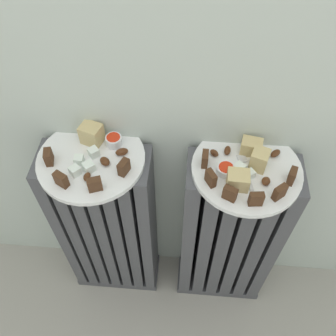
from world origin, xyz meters
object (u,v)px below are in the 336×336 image
(radiator_right, at_px, (228,238))
(plate_right, at_px, (247,169))
(fork, at_px, (245,169))
(plate_left, at_px, (91,159))
(radiator_left, at_px, (109,229))
(jam_bowl_right, at_px, (226,169))
(jam_bowl_left, at_px, (114,140))

(radiator_right, bearing_deg, plate_right, 90.00)
(plate_right, height_order, fork, fork)
(plate_left, height_order, plate_right, same)
(plate_left, bearing_deg, radiator_right, -0.00)
(radiator_left, height_order, jam_bowl_right, jam_bowl_right)
(radiator_left, distance_m, plate_right, 0.49)
(plate_left, height_order, jam_bowl_left, jam_bowl_left)
(jam_bowl_left, distance_m, jam_bowl_right, 0.27)
(plate_right, bearing_deg, plate_left, 180.00)
(radiator_left, relative_size, fork, 6.33)
(radiator_right, relative_size, plate_left, 2.59)
(radiator_left, xyz_separation_m, plate_left, (0.00, 0.00, 0.33))
(plate_right, bearing_deg, jam_bowl_right, -160.94)
(radiator_left, height_order, plate_right, plate_right)
(radiator_left, height_order, fork, fork)
(plate_right, bearing_deg, radiator_right, -90.00)
(radiator_right, bearing_deg, fork, -126.92)
(jam_bowl_left, bearing_deg, radiator_right, -8.29)
(radiator_right, distance_m, jam_bowl_right, 0.36)
(plate_right, distance_m, jam_bowl_right, 0.05)
(jam_bowl_right, bearing_deg, plate_right, 19.06)
(radiator_left, bearing_deg, fork, -0.94)
(plate_left, xyz_separation_m, plate_right, (0.36, 0.00, 0.00))
(jam_bowl_left, bearing_deg, plate_left, -136.37)
(radiator_right, height_order, plate_right, plate_right)
(plate_left, bearing_deg, jam_bowl_right, -3.16)
(radiator_right, xyz_separation_m, fork, (-0.00, -0.01, 0.34))
(radiator_left, xyz_separation_m, jam_bowl_left, (0.05, 0.05, 0.35))
(radiator_left, distance_m, plate_left, 0.33)
(fork, bearing_deg, jam_bowl_right, -165.94)
(radiator_right, distance_m, plate_right, 0.33)
(plate_right, bearing_deg, jam_bowl_left, 171.71)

